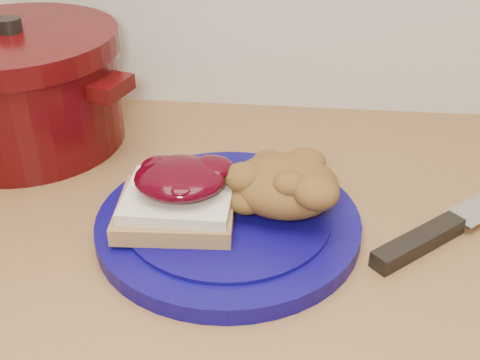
# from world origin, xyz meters

# --- Properties ---
(plate) EXTENTS (0.28, 0.28, 0.02)m
(plate) POSITION_xyz_m (-0.03, 1.49, 0.91)
(plate) COLOR #0A0550
(plate) RESTS_ON wood_countertop
(sandwich) EXTENTS (0.12, 0.11, 0.06)m
(sandwich) POSITION_xyz_m (-0.07, 1.48, 0.95)
(sandwich) COLOR olive
(sandwich) RESTS_ON plate
(stuffing_mound) EXTENTS (0.11, 0.10, 0.05)m
(stuffing_mound) POSITION_xyz_m (0.03, 1.51, 0.95)
(stuffing_mound) COLOR brown
(stuffing_mound) RESTS_ON plate
(chef_knife) EXTENTS (0.25, 0.23, 0.02)m
(chef_knife) POSITION_xyz_m (0.20, 1.51, 0.91)
(chef_knife) COLOR black
(chef_knife) RESTS_ON wood_countertop
(dutch_oven) EXTENTS (0.31, 0.31, 0.16)m
(dutch_oven) POSITION_xyz_m (-0.31, 1.66, 0.97)
(dutch_oven) COLOR #380506
(dutch_oven) RESTS_ON wood_countertop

